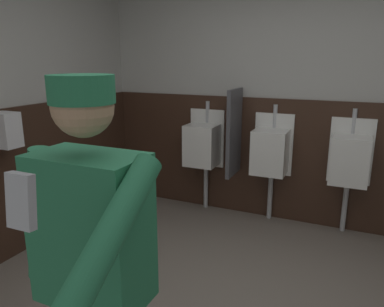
# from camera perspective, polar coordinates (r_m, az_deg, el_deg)

# --- Properties ---
(wall_back) EXTENTS (4.79, 0.12, 2.61)m
(wall_back) POSITION_cam_1_polar(r_m,az_deg,el_deg) (3.96, 15.90, 8.25)
(wall_back) COLOR #B2B2AD
(wall_back) RESTS_ON ground_plane
(wainscot_band_back) EXTENTS (4.19, 0.03, 1.30)m
(wainscot_band_back) POSITION_cam_1_polar(r_m,az_deg,el_deg) (4.00, 15.09, -1.21)
(wainscot_band_back) COLOR #382319
(wainscot_band_back) RESTS_ON ground_plane
(urinal_left) EXTENTS (0.40, 0.34, 1.24)m
(urinal_left) POSITION_cam_1_polar(r_m,az_deg,el_deg) (4.08, 1.75, 1.45)
(urinal_left) COLOR white
(urinal_left) RESTS_ON ground_plane
(urinal_middle) EXTENTS (0.40, 0.34, 1.24)m
(urinal_middle) POSITION_cam_1_polar(r_m,az_deg,el_deg) (3.86, 12.07, 0.38)
(urinal_middle) COLOR white
(urinal_middle) RESTS_ON ground_plane
(urinal_right) EXTENTS (0.40, 0.34, 1.24)m
(urinal_right) POSITION_cam_1_polar(r_m,az_deg,el_deg) (3.79, 23.20, -0.78)
(urinal_right) COLOR white
(urinal_right) RESTS_ON ground_plane
(privacy_divider_panel) EXTENTS (0.04, 0.40, 0.90)m
(privacy_divider_panel) POSITION_cam_1_polar(r_m,az_deg,el_deg) (3.85, 6.53, 3.21)
(privacy_divider_panel) COLOR #4C4C51
(person) EXTENTS (0.63, 0.60, 1.65)m
(person) POSITION_cam_1_polar(r_m,az_deg,el_deg) (1.48, -15.11, -15.90)
(person) COLOR #2D3342
(person) RESTS_ON ground_plane
(cell_phone) EXTENTS (0.06, 0.03, 0.11)m
(cell_phone) POSITION_cam_1_polar(r_m,az_deg,el_deg) (0.78, -24.93, -6.68)
(cell_phone) COLOR #A5A8B2
(hand_dryer) EXTENTS (0.24, 0.23, 0.28)m
(hand_dryer) POSITION_cam_1_polar(r_m,az_deg,el_deg) (3.30, -27.14, 3.19)
(hand_dryer) COLOR silver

